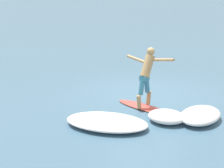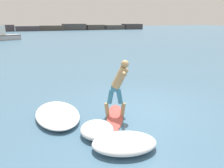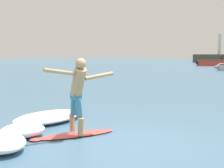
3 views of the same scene
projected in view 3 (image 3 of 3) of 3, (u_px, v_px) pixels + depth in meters
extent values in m
plane|color=#446B87|center=(124.00, 142.00, 6.99)|extent=(200.00, 200.00, 0.00)
cube|color=#434130|center=(209.00, 58.00, 68.66)|extent=(6.06, 4.13, 1.77)
cylinder|color=silver|center=(220.00, 44.00, 67.06)|extent=(0.70, 0.70, 4.34)
ellipsoid|color=#D64D46|center=(76.00, 134.00, 7.54)|extent=(1.27, 1.99, 0.06)
ellipsoid|color=#D64D46|center=(35.00, 140.00, 7.08)|extent=(0.37, 0.36, 0.05)
ellipsoid|color=#DB5B2D|center=(76.00, 134.00, 7.54)|extent=(1.29, 2.00, 0.03)
cone|color=black|center=(106.00, 134.00, 7.92)|extent=(0.07, 0.07, 0.14)
cone|color=black|center=(99.00, 133.00, 7.98)|extent=(0.07, 0.07, 0.14)
cone|color=black|center=(104.00, 136.00, 7.73)|extent=(0.07, 0.07, 0.14)
cylinder|color=tan|center=(81.00, 127.00, 7.29)|extent=(0.21, 0.19, 0.43)
cylinder|color=teal|center=(79.00, 108.00, 7.35)|extent=(0.27, 0.22, 0.47)
cylinder|color=tan|center=(72.00, 122.00, 7.74)|extent=(0.21, 0.19, 0.43)
cylinder|color=teal|center=(74.00, 106.00, 7.60)|extent=(0.27, 0.22, 0.47)
cube|color=teal|center=(76.00, 96.00, 7.45)|extent=(0.32, 0.28, 0.16)
cylinder|color=tan|center=(78.00, 82.00, 7.29)|extent=(0.61, 0.47, 0.74)
sphere|color=tan|center=(81.00, 63.00, 7.12)|extent=(0.25, 0.25, 0.25)
cylinder|color=tan|center=(99.00, 76.00, 7.43)|extent=(0.39, 0.70, 0.21)
cylinder|color=tan|center=(59.00, 72.00, 6.92)|extent=(0.36, 0.70, 0.20)
cone|color=#ADABAB|center=(216.00, 67.00, 36.50)|extent=(1.11, 1.08, 0.80)
cube|color=#BE3A28|center=(212.00, 63.00, 49.54)|extent=(4.68, 3.75, 0.92)
cube|color=black|center=(212.00, 61.00, 49.50)|extent=(4.66, 3.76, 0.08)
cube|color=black|center=(197.00, 63.00, 49.76)|extent=(0.43, 0.45, 0.52)
ellipsoid|color=white|center=(23.00, 130.00, 7.40)|extent=(1.10, 1.23, 0.33)
ellipsoid|color=white|center=(49.00, 117.00, 9.09)|extent=(1.37, 2.33, 0.27)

